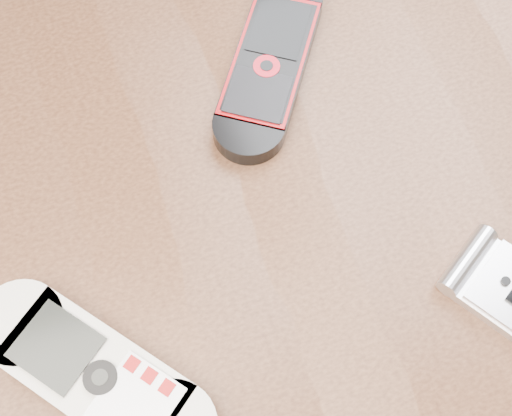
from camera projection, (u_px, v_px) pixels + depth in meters
name	position (u px, v px, depth m)	size (l,w,h in m)	color
ground	(253.00, 406.00, 1.15)	(4.00, 4.00, 0.00)	#472B19
table	(250.00, 271.00, 0.56)	(1.20, 0.80, 0.75)	black
nokia_white	(95.00, 375.00, 0.41)	(0.05, 0.16, 0.02)	beige
nokia_black_red	(270.00, 62.00, 0.51)	(0.05, 0.16, 0.02)	black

